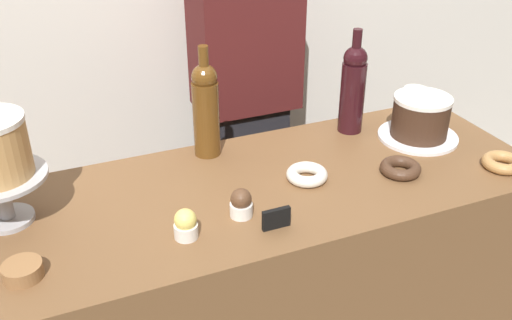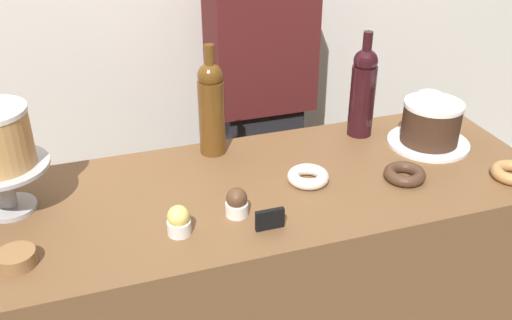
# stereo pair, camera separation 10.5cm
# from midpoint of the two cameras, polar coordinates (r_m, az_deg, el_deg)

# --- Properties ---
(display_counter) EXTENTS (1.59, 0.57, 0.90)m
(display_counter) POSITION_cam_midpoint_polar(r_m,az_deg,el_deg) (1.81, -1.72, -14.85)
(display_counter) COLOR brown
(display_counter) RESTS_ON ground_plane
(cake_stand_pedestal) EXTENTS (0.22, 0.22, 0.13)m
(cake_stand_pedestal) POSITION_cam_midpoint_polar(r_m,az_deg,el_deg) (1.50, -25.73, -2.73)
(cake_stand_pedestal) COLOR #B2B2B7
(cake_stand_pedestal) RESTS_ON display_counter
(silver_serving_platter) EXTENTS (0.24, 0.24, 0.01)m
(silver_serving_platter) POSITION_cam_midpoint_polar(r_m,az_deg,el_deg) (1.83, 14.10, 2.25)
(silver_serving_platter) COLOR white
(silver_serving_platter) RESTS_ON display_counter
(chocolate_round_cake) EXTENTS (0.17, 0.17, 0.13)m
(chocolate_round_cake) POSITION_cam_midpoint_polar(r_m,az_deg,el_deg) (1.80, 14.35, 4.18)
(chocolate_round_cake) COLOR #3D2619
(chocolate_round_cake) RESTS_ON silver_serving_platter
(wine_bottle_amber) EXTENTS (0.08, 0.08, 0.33)m
(wine_bottle_amber) POSITION_cam_midpoint_polar(r_m,az_deg,el_deg) (1.64, -6.82, 5.07)
(wine_bottle_amber) COLOR #5B3814
(wine_bottle_amber) RESTS_ON display_counter
(wine_bottle_dark_red) EXTENTS (0.08, 0.08, 0.33)m
(wine_bottle_dark_red) POSITION_cam_midpoint_polar(r_m,az_deg,el_deg) (1.78, 7.88, 7.08)
(wine_bottle_dark_red) COLOR black
(wine_bottle_dark_red) RESTS_ON display_counter
(cupcake_chocolate) EXTENTS (0.06, 0.06, 0.07)m
(cupcake_chocolate) POSITION_cam_midpoint_polar(r_m,az_deg,el_deg) (1.40, -3.63, -4.36)
(cupcake_chocolate) COLOR white
(cupcake_chocolate) RESTS_ON display_counter
(cupcake_lemon) EXTENTS (0.06, 0.06, 0.07)m
(cupcake_lemon) POSITION_cam_midpoint_polar(r_m,az_deg,el_deg) (1.35, -9.21, -6.35)
(cupcake_lemon) COLOR white
(cupcake_lemon) RESTS_ON display_counter
(donut_sugar) EXTENTS (0.11, 0.11, 0.03)m
(donut_sugar) POSITION_cam_midpoint_polar(r_m,az_deg,el_deg) (1.56, 3.13, -1.48)
(donut_sugar) COLOR silver
(donut_sugar) RESTS_ON display_counter
(donut_maple) EXTENTS (0.11, 0.11, 0.03)m
(donut_maple) POSITION_cam_midpoint_polar(r_m,az_deg,el_deg) (1.73, 21.57, -0.28)
(donut_maple) COLOR #B27F47
(donut_maple) RESTS_ON display_counter
(donut_chocolate) EXTENTS (0.11, 0.11, 0.03)m
(donut_chocolate) POSITION_cam_midpoint_polar(r_m,az_deg,el_deg) (1.62, 12.28, -0.83)
(donut_chocolate) COLOR #472D1E
(donut_chocolate) RESTS_ON display_counter
(cookie_stack) EXTENTS (0.08, 0.08, 0.03)m
(cookie_stack) POSITION_cam_midpoint_polar(r_m,az_deg,el_deg) (1.34, -24.18, -10.00)
(cookie_stack) COLOR olive
(cookie_stack) RESTS_ON display_counter
(price_sign_chalkboard) EXTENTS (0.07, 0.01, 0.05)m
(price_sign_chalkboard) POSITION_cam_midpoint_polar(r_m,az_deg,el_deg) (1.36, -0.21, -5.85)
(price_sign_chalkboard) COLOR black
(price_sign_chalkboard) RESTS_ON display_counter
(coffee_cup_ceramic) EXTENTS (0.08, 0.08, 0.08)m
(coffee_cup_ceramic) POSITION_cam_midpoint_polar(r_m,az_deg,el_deg) (2.00, 13.89, 5.77)
(coffee_cup_ceramic) COLOR silver
(coffee_cup_ceramic) RESTS_ON display_counter
(barista_figure) EXTENTS (0.36, 0.22, 1.60)m
(barista_figure) POSITION_cam_midpoint_polar(r_m,az_deg,el_deg) (2.14, -2.44, 5.20)
(barista_figure) COLOR black
(barista_figure) RESTS_ON ground_plane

